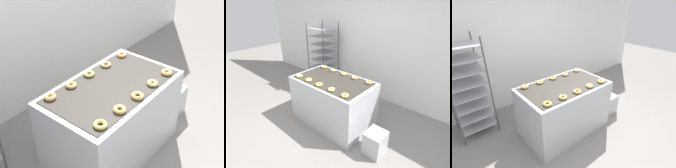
# 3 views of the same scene
# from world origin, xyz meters

# --- Properties ---
(ground_plane) EXTENTS (14.00, 14.00, 0.00)m
(ground_plane) POSITION_xyz_m (0.00, 0.00, 0.00)
(ground_plane) COLOR gray
(wall_back) EXTENTS (8.00, 0.05, 2.80)m
(wall_back) POSITION_xyz_m (0.00, 2.12, 1.40)
(wall_back) COLOR white
(wall_back) RESTS_ON ground_plane
(fryer_machine) EXTENTS (1.47, 0.89, 0.90)m
(fryer_machine) POSITION_xyz_m (0.00, 0.69, 0.45)
(fryer_machine) COLOR #B7BABF
(fryer_machine) RESTS_ON ground_plane
(baking_rack_cart) EXTENTS (0.59, 0.57, 1.72)m
(baking_rack_cart) POSITION_xyz_m (-1.25, 1.68, 0.87)
(baking_rack_cart) COLOR #4C4C51
(baking_rack_cart) RESTS_ON ground_plane
(glaze_bin) EXTENTS (0.29, 0.32, 0.40)m
(glaze_bin) POSITION_xyz_m (1.06, 0.52, 0.20)
(glaze_bin) COLOR #B7BABF
(glaze_bin) RESTS_ON ground_plane
(donut_near_leftmost) EXTENTS (0.13, 0.13, 0.04)m
(donut_near_leftmost) POSITION_xyz_m (-0.56, 0.38, 0.92)
(donut_near_leftmost) COLOR #E8BE5B
(donut_near_leftmost) RESTS_ON fryer_machine
(donut_near_left) EXTENTS (0.12, 0.12, 0.04)m
(donut_near_left) POSITION_xyz_m (-0.29, 0.38, 0.92)
(donut_near_left) COLOR #E7B060
(donut_near_left) RESTS_ON fryer_machine
(donut_near_center) EXTENTS (0.13, 0.13, 0.04)m
(donut_near_center) POSITION_xyz_m (-0.01, 0.37, 0.92)
(donut_near_center) COLOR tan
(donut_near_center) RESTS_ON fryer_machine
(donut_near_right) EXTENTS (0.12, 0.12, 0.04)m
(donut_near_right) POSITION_xyz_m (0.27, 0.38, 0.92)
(donut_near_right) COLOR #D4BD6F
(donut_near_right) RESTS_ON fryer_machine
(donut_near_rightmost) EXTENTS (0.12, 0.12, 0.04)m
(donut_near_rightmost) POSITION_xyz_m (0.55, 0.37, 0.92)
(donut_near_rightmost) COLOR #ECAE61
(donut_near_rightmost) RESTS_ON fryer_machine
(donut_far_leftmost) EXTENTS (0.12, 0.12, 0.04)m
(donut_far_leftmost) POSITION_xyz_m (-0.55, 1.02, 0.93)
(donut_far_leftmost) COLOR #E9AE62
(donut_far_leftmost) RESTS_ON fryer_machine
(donut_far_left) EXTENTS (0.12, 0.12, 0.04)m
(donut_far_left) POSITION_xyz_m (-0.28, 1.01, 0.92)
(donut_far_left) COLOR #DAB164
(donut_far_left) RESTS_ON fryer_machine
(donut_far_center) EXTENTS (0.12, 0.12, 0.04)m
(donut_far_center) POSITION_xyz_m (-0.00, 1.01, 0.92)
(donut_far_center) COLOR #D7BC64
(donut_far_center) RESTS_ON fryer_machine
(donut_far_right) EXTENTS (0.12, 0.12, 0.04)m
(donut_far_right) POSITION_xyz_m (0.27, 1.00, 0.92)
(donut_far_right) COLOR tan
(donut_far_right) RESTS_ON fryer_machine
(donut_far_rightmost) EXTENTS (0.12, 0.12, 0.04)m
(donut_far_rightmost) POSITION_xyz_m (0.57, 1.00, 0.92)
(donut_far_rightmost) COLOR #EBAC62
(donut_far_rightmost) RESTS_ON fryer_machine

